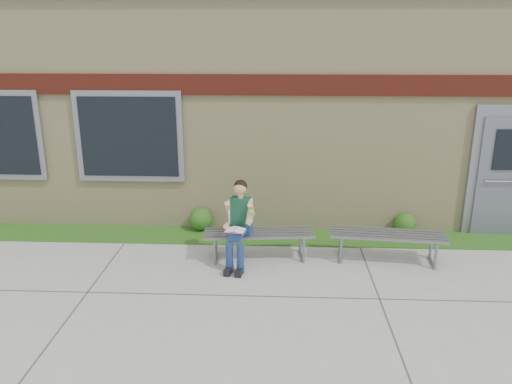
{
  "coord_description": "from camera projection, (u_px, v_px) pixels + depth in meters",
  "views": [
    {
      "loc": [
        -0.39,
        -5.54,
        3.39
      ],
      "look_at": [
        -0.72,
        1.7,
        1.11
      ],
      "focal_mm": 35.0,
      "sensor_mm": 36.0,
      "label": 1
    }
  ],
  "objects": [
    {
      "name": "ground",
      "position": [
        307.0,
        317.0,
        6.27
      ],
      "size": [
        80.0,
        80.0,
        0.0
      ],
      "primitive_type": "plane",
      "color": "#9E9E99",
      "rests_on": "ground"
    },
    {
      "name": "grass_strip",
      "position": [
        299.0,
        237.0,
        8.75
      ],
      "size": [
        16.0,
        0.8,
        0.02
      ],
      "primitive_type": "cube",
      "color": "#144E14",
      "rests_on": "ground"
    },
    {
      "name": "school_building",
      "position": [
        296.0,
        95.0,
        11.35
      ],
      "size": [
        16.2,
        6.22,
        4.2
      ],
      "color": "beige",
      "rests_on": "ground"
    },
    {
      "name": "bench_left",
      "position": [
        259.0,
        238.0,
        7.85
      ],
      "size": [
        1.75,
        0.64,
        0.45
      ],
      "rotation": [
        0.0,
        0.0,
        0.1
      ],
      "color": "slate",
      "rests_on": "ground"
    },
    {
      "name": "bench_right",
      "position": [
        387.0,
        240.0,
        7.76
      ],
      "size": [
        1.81,
        0.67,
        0.46
      ],
      "rotation": [
        0.0,
        0.0,
        -0.1
      ],
      "color": "slate",
      "rests_on": "ground"
    },
    {
      "name": "girl",
      "position": [
        239.0,
        222.0,
        7.58
      ],
      "size": [
        0.47,
        0.81,
        1.31
      ],
      "rotation": [
        0.0,
        0.0,
        -0.17
      ],
      "color": "navy",
      "rests_on": "ground"
    },
    {
      "name": "shrub_mid",
      "position": [
        201.0,
        219.0,
        9.0
      ],
      "size": [
        0.41,
        0.41,
        0.41
      ],
      "primitive_type": "sphere",
      "color": "#144E14",
      "rests_on": "grass_strip"
    },
    {
      "name": "shrub_east",
      "position": [
        405.0,
        223.0,
        8.85
      ],
      "size": [
        0.37,
        0.37,
        0.37
      ],
      "primitive_type": "sphere",
      "color": "#144E14",
      "rests_on": "grass_strip"
    }
  ]
}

